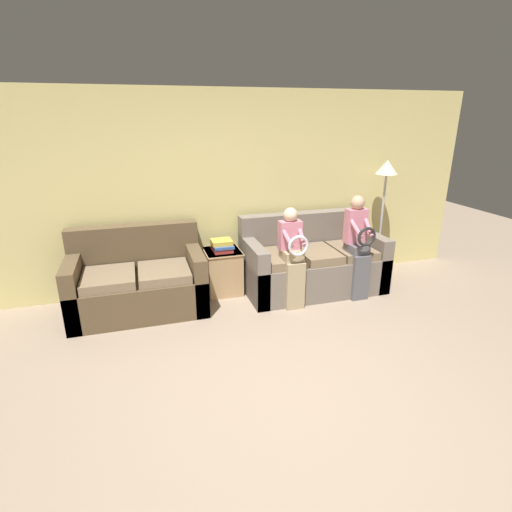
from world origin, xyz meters
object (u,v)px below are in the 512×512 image
(child_left_seated, at_px, (292,253))
(floor_lamp, at_px, (386,181))
(side_shelf, at_px, (223,271))
(book_stack, at_px, (222,246))
(couch_side, at_px, (138,283))
(child_right_seated, at_px, (358,242))
(couch_main, at_px, (312,264))

(child_left_seated, distance_m, floor_lamp, 1.83)
(side_shelf, distance_m, book_stack, 0.35)
(couch_side, height_order, side_shelf, couch_side)
(floor_lamp, bearing_deg, book_stack, 179.49)
(child_left_seated, xyz_separation_m, floor_lamp, (1.59, 0.58, 0.70))
(child_right_seated, distance_m, side_shelf, 1.77)
(couch_main, xyz_separation_m, child_right_seated, (0.44, -0.37, 0.37))
(couch_main, relative_size, couch_side, 1.18)
(couch_main, height_order, child_right_seated, child_right_seated)
(child_right_seated, height_order, side_shelf, child_right_seated)
(child_right_seated, bearing_deg, couch_main, 139.76)
(couch_side, xyz_separation_m, book_stack, (1.07, 0.19, 0.30))
(child_left_seated, distance_m, side_shelf, 1.02)
(child_left_seated, bearing_deg, couch_side, 167.06)
(book_stack, distance_m, floor_lamp, 2.43)
(child_left_seated, bearing_deg, side_shelf, 139.97)
(couch_side, height_order, child_right_seated, child_right_seated)
(couch_main, distance_m, couch_side, 2.24)
(couch_side, distance_m, side_shelf, 1.10)
(child_left_seated, xyz_separation_m, child_right_seated, (0.88, 0.01, 0.05))
(side_shelf, relative_size, floor_lamp, 0.35)
(couch_main, distance_m, child_right_seated, 0.69)
(couch_main, xyz_separation_m, side_shelf, (-1.17, 0.23, -0.06))
(couch_side, xyz_separation_m, side_shelf, (1.08, 0.19, -0.05))
(couch_main, xyz_separation_m, floor_lamp, (1.14, 0.20, 1.02))
(couch_main, bearing_deg, child_left_seated, -139.12)
(couch_main, height_order, child_left_seated, child_left_seated)
(side_shelf, bearing_deg, child_right_seated, -20.46)
(child_right_seated, xyz_separation_m, side_shelf, (-1.61, 0.60, -0.43))
(side_shelf, height_order, floor_lamp, floor_lamp)
(couch_main, relative_size, floor_lamp, 1.10)
(book_stack, relative_size, floor_lamp, 0.19)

